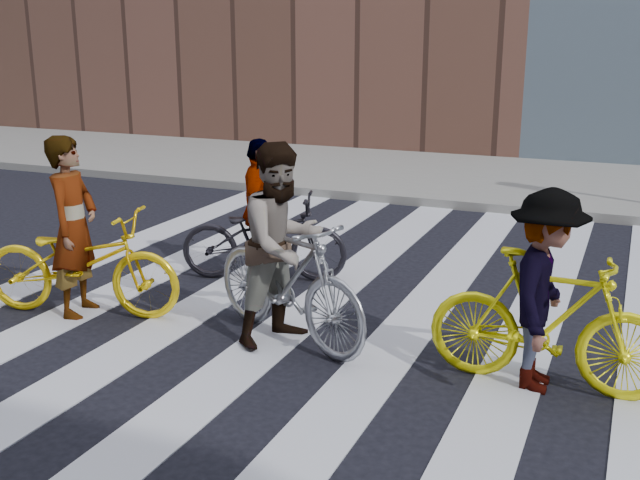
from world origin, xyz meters
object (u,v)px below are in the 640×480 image
Objects in this scene: bike_yellow_right at (549,321)px; rider_left at (74,227)px; rider_right at (545,291)px; rider_rear at (259,210)px; rider_mid at (282,244)px; bike_silver_mid at (288,279)px; bike_dark_rear at (264,237)px; bike_yellow_left at (81,263)px.

bike_yellow_right is 4.63m from rider_left.
rider_left is 4.57m from rider_right.
rider_rear is (-3.44, 1.60, 0.25)m from bike_yellow_right.
rider_left is at bearing 119.13° from rider_mid.
bike_yellow_right is 1.16× the size of rider_rear.
bike_yellow_right is 1.04× the size of rider_left.
rider_mid is 2.34m from rider_right.
bike_silver_mid is at bearing 89.16° from bike_yellow_right.
rider_left is at bearing 127.25° from bike_dark_rear.
rider_mid reaches higher than rider_rear.
rider_right is (2.33, -0.05, -0.11)m from rider_mid.
rider_mid is (-2.38, 0.05, 0.36)m from bike_yellow_right.
rider_left is at bearing 119.02° from bike_silver_mid.
bike_yellow_right is at bearing -89.58° from rider_right.
bike_yellow_right is (2.33, -0.05, -0.04)m from bike_silver_mid.
bike_yellow_left is 0.37m from rider_left.
rider_left is 1.12× the size of rider_right.
rider_left reaches higher than bike_dark_rear.
rider_right is at bearing -101.49° from bike_yellow_left.
bike_yellow_right is 2.41m from rider_mid.
bike_yellow_left is 2.11m from bike_dark_rear.
rider_rear is (1.13, 1.75, 0.28)m from bike_yellow_left.
bike_yellow_left is at bearing -103.32° from rider_left.
rider_rear is at bearing -47.32° from rider_left.
bike_yellow_right is at bearing -67.14° from bike_silver_mid.
rider_left is 2.24m from rider_mid.
rider_left reaches higher than bike_yellow_right.
rider_rear is at bearing 59.52° from bike_silver_mid.
bike_dark_rear is 0.32m from rider_rear.
rider_rear reaches higher than bike_yellow_left.
rider_left is 0.98× the size of rider_mid.
bike_silver_mid reaches higher than bike_yellow_right.
rider_left reaches higher than rider_rear.
rider_mid reaches higher than bike_silver_mid.
bike_yellow_left is at bearing 128.36° from bike_dark_rear.
rider_rear is (-3.39, 1.60, 0.01)m from rider_right.
bike_silver_mid is 1.11× the size of rider_left.
rider_right is (2.28, -0.05, 0.21)m from bike_silver_mid.
rider_mid reaches higher than rider_left.
rider_right is (4.51, 0.14, 0.27)m from bike_yellow_left.
bike_yellow_left is 2.23m from rider_mid.
bike_yellow_right is 3.80m from rider_rear.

